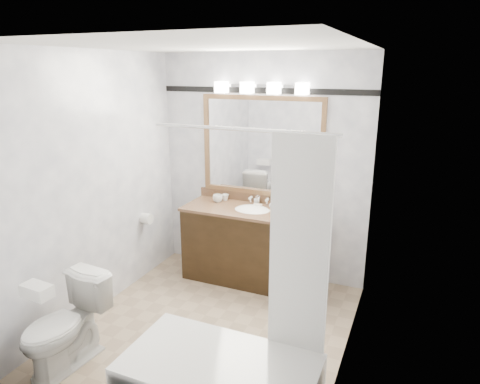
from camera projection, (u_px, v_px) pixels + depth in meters
room at (209, 200)px, 3.64m from camera, size 2.42×2.62×2.52m
vanity at (252, 244)px, 4.76m from camera, size 1.53×0.58×0.97m
mirror at (262, 146)px, 4.70m from camera, size 1.40×0.04×1.10m
vanity_light_bar at (261, 88)px, 4.48m from camera, size 1.02×0.14×0.12m
accent_stripe at (263, 90)px, 4.54m from camera, size 2.40×0.01×0.06m
bathtub at (224, 381)px, 2.91m from camera, size 1.30×0.75×1.96m
tp_roll at (147, 219)px, 4.81m from camera, size 0.11×0.12×0.12m
toilet at (64, 326)px, 3.39m from camera, size 0.48×0.75×0.73m
tissue_box at (37, 291)px, 3.10m from camera, size 0.24×0.14×0.09m
coffee_maker at (305, 203)px, 4.35m from camera, size 0.16×0.20×0.31m
cup_left at (218, 198)px, 4.90m from camera, size 0.14×0.14×0.09m
cup_right at (225, 197)px, 4.96m from camera, size 0.09×0.09×0.07m
soap_bottle_a at (256, 200)px, 4.81m from camera, size 0.06×0.06×0.09m
soap_bottle_b at (272, 204)px, 4.69m from camera, size 0.08×0.08×0.09m
soap_bar at (258, 205)px, 4.74m from camera, size 0.09×0.06×0.03m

